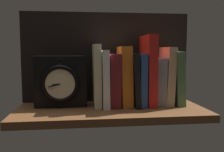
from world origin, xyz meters
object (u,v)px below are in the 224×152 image
at_px(book_black_skeptic, 133,79).
at_px(book_green_romantic, 175,78).
at_px(framed_clock, 61,82).
at_px(book_gray_chess, 157,81).
at_px(book_white_catcher, 104,78).
at_px(book_tan_shortstories, 166,76).
at_px(book_red_requiem, 148,70).
at_px(book_blue_modern, 140,79).
at_px(book_maroon_dawkins, 114,80).
at_px(book_cream_twain, 97,75).
at_px(book_orange_pandolfini, 125,76).

distance_m(book_black_skeptic, book_green_romantic, 0.16).
bearing_deg(framed_clock, book_gray_chess, 0.53).
relative_size(book_white_catcher, book_gray_chess, 1.17).
relative_size(book_gray_chess, book_green_romantic, 0.88).
bearing_deg(book_white_catcher, book_tan_shortstories, 0.00).
xyz_separation_m(book_red_requiem, framed_clock, (-0.32, -0.00, -0.04)).
distance_m(book_white_catcher, framed_clock, 0.16).
height_order(book_blue_modern, book_tan_shortstories, book_tan_shortstories).
xyz_separation_m(book_maroon_dawkins, book_blue_modern, (0.10, 0.00, 0.00)).
bearing_deg(framed_clock, book_green_romantic, 0.44).
distance_m(book_maroon_dawkins, book_red_requiem, 0.13).
distance_m(book_red_requiem, book_tan_shortstories, 0.08).
xyz_separation_m(book_cream_twain, book_red_requiem, (0.19, 0.00, 0.02)).
bearing_deg(book_red_requiem, book_orange_pandolfini, 180.00).
relative_size(book_maroon_dawkins, book_blue_modern, 1.00).
xyz_separation_m(book_orange_pandolfini, book_red_requiem, (0.09, 0.00, 0.02)).
height_order(book_black_skeptic, book_tan_shortstories, book_tan_shortstories).
distance_m(book_gray_chess, framed_clock, 0.36).
bearing_deg(book_black_skeptic, book_maroon_dawkins, -180.00).
bearing_deg(book_maroon_dawkins, book_red_requiem, 0.00).
distance_m(book_gray_chess, book_tan_shortstories, 0.04).
height_order(book_orange_pandolfini, framed_clock, book_orange_pandolfini).
distance_m(book_tan_shortstories, framed_clock, 0.39).
relative_size(book_red_requiem, book_green_romantic, 1.31).
relative_size(book_maroon_dawkins, book_orange_pandolfini, 0.87).
distance_m(book_cream_twain, book_gray_chess, 0.23).
bearing_deg(book_maroon_dawkins, book_cream_twain, 180.00).
distance_m(book_cream_twain, book_tan_shortstories, 0.26).
bearing_deg(book_gray_chess, book_blue_modern, 180.00).
height_order(book_maroon_dawkins, book_red_requiem, book_red_requiem).
bearing_deg(book_cream_twain, book_maroon_dawkins, 0.00).
relative_size(book_cream_twain, book_green_romantic, 1.14).
height_order(book_gray_chess, book_tan_shortstories, book_tan_shortstories).
xyz_separation_m(book_cream_twain, book_maroon_dawkins, (0.06, 0.00, -0.02)).
bearing_deg(book_white_catcher, book_gray_chess, 0.00).
bearing_deg(book_red_requiem, book_blue_modern, 180.00).
distance_m(book_blue_modern, book_red_requiem, 0.05).
bearing_deg(book_orange_pandolfini, book_white_catcher, 180.00).
xyz_separation_m(book_black_skeptic, book_red_requiem, (0.06, -0.00, 0.03)).
bearing_deg(book_blue_modern, book_tan_shortstories, 0.00).
xyz_separation_m(book_cream_twain, book_orange_pandolfini, (0.10, 0.00, -0.00)).
distance_m(book_orange_pandolfini, book_green_romantic, 0.19).
distance_m(book_cream_twain, book_white_catcher, 0.03).
bearing_deg(book_gray_chess, book_tan_shortstories, 0.00).
distance_m(book_red_requiem, framed_clock, 0.32).
distance_m(book_white_catcher, book_orange_pandolfini, 0.08).
xyz_separation_m(book_tan_shortstories, framed_clock, (-0.39, -0.00, -0.02)).
relative_size(book_white_catcher, book_blue_modern, 1.08).
height_order(book_cream_twain, book_gray_chess, book_cream_twain).
bearing_deg(book_black_skeptic, framed_clock, -179.29).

